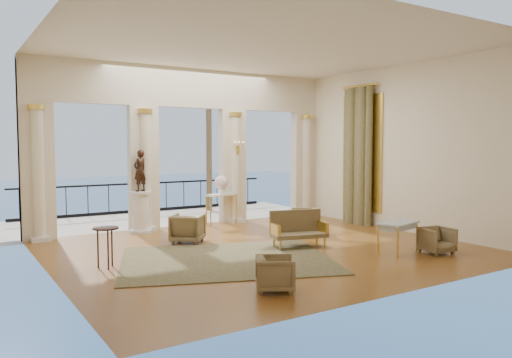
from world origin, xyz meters
TOP-DOWN VIEW (x-y plane):
  - floor at (0.00, 0.00)m, footprint 9.00×9.00m
  - room_walls at (0.00, -1.12)m, footprint 9.00×9.00m
  - arcade at (-0.00, 3.82)m, footprint 9.00×0.56m
  - terrace at (0.00, 5.80)m, footprint 10.00×3.60m
  - balustrade at (0.00, 7.40)m, footprint 9.00×0.06m
  - palm_tree at (2.00, 6.60)m, footprint 2.00×2.00m
  - sea at (0.00, 60.00)m, footprint 160.00×160.00m
  - curtain at (4.28, 1.50)m, footprint 0.33×1.40m
  - window_frame at (4.47, 1.50)m, footprint 0.04×1.60m
  - wall_sconce at (1.40, 3.51)m, footprint 0.30×0.11m
  - rug at (-1.22, -0.53)m, footprint 5.07×4.53m
  - armchair_a at (-1.59, -2.80)m, footprint 0.79×0.80m
  - armchair_b at (2.94, -2.39)m, footprint 0.68×0.65m
  - armchair_c at (2.10, 1.15)m, footprint 0.92×0.93m
  - armchair_d at (-1.12, 1.61)m, footprint 1.00×0.99m
  - settee at (0.82, -0.21)m, footprint 1.36×0.83m
  - game_table at (2.25, -1.91)m, footprint 1.09×0.77m
  - pedestal at (-1.62, 3.50)m, footprint 0.60×0.60m
  - statue at (-1.62, 3.50)m, footprint 0.48×0.41m
  - console_table at (0.85, 3.55)m, footprint 1.02×0.63m
  - urn at (0.85, 3.55)m, footprint 0.40×0.40m
  - side_table at (-3.48, 0.15)m, footprint 0.48×0.48m

SIDE VIEW (x-z plane):
  - sea at x=0.00m, z-range -6.00..-6.00m
  - terrace at x=0.00m, z-range -0.10..0.00m
  - floor at x=0.00m, z-range 0.00..0.00m
  - rug at x=-1.22m, z-range 0.00..0.02m
  - armchair_a at x=-1.59m, z-range 0.00..0.62m
  - armchair_b at x=2.94m, z-range 0.00..0.63m
  - armchair_c at x=2.10m, z-range 0.00..0.71m
  - armchair_d at x=-1.12m, z-range 0.00..0.75m
  - balustrade at x=0.00m, z-range -0.11..0.92m
  - settee at x=0.82m, z-range 0.00..0.83m
  - pedestal at x=-1.62m, z-range -0.02..1.09m
  - game_table at x=2.25m, z-range 0.27..0.95m
  - side_table at x=-3.48m, z-range 0.28..1.06m
  - console_table at x=0.85m, z-range 0.30..1.20m
  - urn at x=0.85m, z-range 0.94..1.47m
  - statue at x=-1.62m, z-range 1.11..2.21m
  - curtain at x=4.28m, z-range -0.03..4.06m
  - window_frame at x=4.47m, z-range 0.40..3.80m
  - wall_sconce at x=1.40m, z-range 2.06..2.40m
  - arcade at x=0.00m, z-range 0.33..4.83m
  - room_walls at x=0.00m, z-range -1.62..7.38m
  - palm_tree at x=2.00m, z-range 1.84..6.34m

